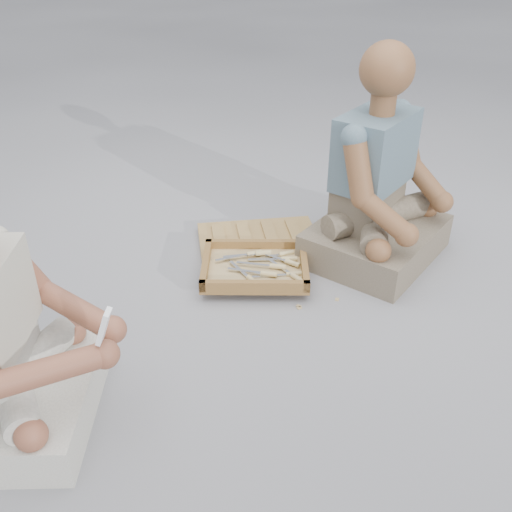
{
  "coord_description": "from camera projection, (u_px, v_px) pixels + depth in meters",
  "views": [
    {
      "loc": [
        -0.3,
        -1.69,
        1.41
      ],
      "look_at": [
        -0.02,
        0.12,
        0.3
      ],
      "focal_mm": 40.0,
      "sensor_mm": 36.0,
      "label": 1
    }
  ],
  "objects": [
    {
      "name": "wood_chip_3",
      "position": [
        280.0,
        235.0,
        2.89
      ],
      "size": [
        0.02,
        0.02,
        0.0
      ],
      "primitive_type": "cube",
      "rotation": [
        0.0,
        0.0,
        3.03
      ],
      "color": "tan",
      "rests_on": "ground"
    },
    {
      "name": "wood_chip_0",
      "position": [
        245.0,
        240.0,
        2.85
      ],
      "size": [
        0.02,
        0.02,
        0.0
      ],
      "primitive_type": "cube",
      "rotation": [
        0.0,
        0.0,
        0.33
      ],
      "color": "tan",
      "rests_on": "ground"
    },
    {
      "name": "tool_tray",
      "position": [
        255.0,
        267.0,
        2.53
      ],
      "size": [
        0.51,
        0.44,
        0.06
      ],
      "rotation": [
        0.0,
        0.0,
        -0.16
      ],
      "color": "brown",
      "rests_on": "carved_panel"
    },
    {
      "name": "carved_panel",
      "position": [
        259.0,
        241.0,
        2.81
      ],
      "size": [
        0.58,
        0.39,
        0.04
      ],
      "primitive_type": "cube",
      "rotation": [
        0.0,
        0.0,
        -0.0
      ],
      "color": "olive",
      "rests_on": "ground"
    },
    {
      "name": "wood_chip_10",
      "position": [
        292.0,
        269.0,
        2.62
      ],
      "size": [
        0.02,
        0.02,
        0.0
      ],
      "primitive_type": "cube",
      "rotation": [
        0.0,
        0.0,
        1.61
      ],
      "color": "tan",
      "rests_on": "ground"
    },
    {
      "name": "chisel_9",
      "position": [
        289.0,
        274.0,
        2.47
      ],
      "size": [
        0.22,
        0.02,
        0.02
      ],
      "rotation": [
        0.0,
        0.0,
        -0.02
      ],
      "color": "silver",
      "rests_on": "tool_tray"
    },
    {
      "name": "chisel_3",
      "position": [
        284.0,
        259.0,
        2.57
      ],
      "size": [
        0.22,
        0.04,
        0.02
      ],
      "rotation": [
        0.0,
        0.0,
        -0.11
      ],
      "color": "silver",
      "rests_on": "tool_tray"
    },
    {
      "name": "wood_chip_7",
      "position": [
        299.0,
        306.0,
        2.38
      ],
      "size": [
        0.02,
        0.02,
        0.0
      ],
      "primitive_type": "cube",
      "rotation": [
        0.0,
        0.0,
        2.45
      ],
      "color": "tan",
      "rests_on": "ground"
    },
    {
      "name": "wood_chip_11",
      "position": [
        337.0,
        299.0,
        2.42
      ],
      "size": [
        0.02,
        0.02,
        0.0
      ],
      "primitive_type": "cube",
      "rotation": [
        0.0,
        0.0,
        1.17
      ],
      "color": "tan",
      "rests_on": "ground"
    },
    {
      "name": "chisel_2",
      "position": [
        259.0,
        253.0,
        2.59
      ],
      "size": [
        0.22,
        0.03,
        0.02
      ],
      "rotation": [
        0.0,
        0.0,
        0.04
      ],
      "color": "silver",
      "rests_on": "tool_tray"
    },
    {
      "name": "ground",
      "position": [
        267.0,
        338.0,
        2.2
      ],
      "size": [
        60.0,
        60.0,
        0.0
      ],
      "primitive_type": "plane",
      "color": "#96969B",
      "rests_on": "ground"
    },
    {
      "name": "wood_chip_14",
      "position": [
        281.0,
        276.0,
        2.57
      ],
      "size": [
        0.02,
        0.02,
        0.0
      ],
      "primitive_type": "cube",
      "rotation": [
        0.0,
        0.0,
        0.67
      ],
      "color": "tan",
      "rests_on": "ground"
    },
    {
      "name": "craftsman",
      "position": [
        7.0,
        348.0,
        1.71
      ],
      "size": [
        0.6,
        0.6,
        0.85
      ],
      "rotation": [
        0.0,
        0.0,
        -1.7
      ],
      "color": "beige",
      "rests_on": "ground"
    },
    {
      "name": "companion",
      "position": [
        379.0,
        192.0,
        2.57
      ],
      "size": [
        0.8,
        0.79,
        0.98
      ],
      "rotation": [
        0.0,
        0.0,
        3.92
      ],
      "color": "#776955",
      "rests_on": "ground"
    },
    {
      "name": "chisel_4",
      "position": [
        250.0,
        278.0,
        2.43
      ],
      "size": [
        0.1,
        0.21,
        0.02
      ],
      "rotation": [
        0.0,
        0.0,
        -1.16
      ],
      "color": "silver",
      "rests_on": "tool_tray"
    },
    {
      "name": "wood_chip_9",
      "position": [
        247.0,
        249.0,
        2.77
      ],
      "size": [
        0.02,
        0.02,
        0.0
      ],
      "primitive_type": "cube",
      "rotation": [
        0.0,
        0.0,
        0.5
      ],
      "color": "tan",
      "rests_on": "ground"
    },
    {
      "name": "wood_chip_6",
      "position": [
        272.0,
        249.0,
        2.77
      ],
      "size": [
        0.02,
        0.02,
        0.0
      ],
      "primitive_type": "cube",
      "rotation": [
        0.0,
        0.0,
        0.19
      ],
      "color": "tan",
      "rests_on": "ground"
    },
    {
      "name": "wood_chip_2",
      "position": [
        298.0,
        282.0,
        2.53
      ],
      "size": [
        0.02,
        0.02,
        0.0
      ],
      "primitive_type": "cube",
      "rotation": [
        0.0,
        0.0,
        2.37
      ],
      "color": "tan",
      "rests_on": "ground"
    },
    {
      "name": "wood_chip_1",
      "position": [
        288.0,
        263.0,
        2.67
      ],
      "size": [
        0.02,
        0.02,
        0.0
      ],
      "primitive_type": "cube",
      "rotation": [
        0.0,
        0.0,
        1.34
      ],
      "color": "tan",
      "rests_on": "ground"
    },
    {
      "name": "wood_chip_13",
      "position": [
        267.0,
        268.0,
        2.63
      ],
      "size": [
        0.02,
        0.02,
        0.0
      ],
      "primitive_type": "cube",
      "rotation": [
        0.0,
        0.0,
        1.31
      ],
      "color": "tan",
      "rests_on": "ground"
    },
    {
      "name": "wood_chip_5",
      "position": [
        249.0,
        263.0,
        2.66
      ],
      "size": [
        0.02,
        0.02,
        0.0
      ],
      "primitive_type": "cube",
      "rotation": [
        0.0,
        0.0,
        0.11
      ],
      "color": "tan",
      "rests_on": "ground"
    },
    {
      "name": "wood_chip_8",
      "position": [
        287.0,
        258.0,
        2.7
      ],
      "size": [
        0.02,
        0.02,
        0.0
      ],
      "primitive_type": "cube",
      "rotation": [
        0.0,
        0.0,
        1.55
      ],
      "color": "tan",
      "rests_on": "ground"
    },
    {
      "name": "chisel_5",
      "position": [
        250.0,
        254.0,
        2.59
      ],
      "size": [
        0.22,
        0.06,
        0.02
      ],
      "rotation": [
        0.0,
        0.0,
        0.2
      ],
      "color": "silver",
      "rests_on": "tool_tray"
    },
    {
      "name": "chisel_7",
      "position": [
        288.0,
        262.0,
        2.54
      ],
      "size": [
        0.17,
        0.16,
        0.02
      ],
      "rotation": [
        0.0,
        0.0,
        -0.75
      ],
      "color": "silver",
      "rests_on": "tool_tray"
    },
    {
      "name": "mobile_phone",
      "position": [
        104.0,
        326.0,
        1.6
      ],
      "size": [
        0.06,
        0.06,
        0.11
      ],
      "rotation": [
        -0.35,
        0.0,
        -1.76
      ],
      "color": "white",
      "rests_on": "craftsman"
    },
    {
      "name": "chisel_1",
      "position": [
        273.0,
        266.0,
        2.5
      ],
      "size": [
        0.21,
        0.09,
        0.02
      ],
      "rotation": [
        0.0,
        0.0,
        -0.34
      ],
      "color": "silver",
      "rests_on": "tool_tray"
    },
    {
      "name": "wood_chip_12",
      "position": [
        309.0,
        238.0,
        2.87
      ],
      "size": [
        0.02,
        0.02,
        0.0
      ],
      "primitive_type": "cube",
      "rotation": [
        0.0,
        0.0,
        1.6
      ],
      "color": "tan",
      "rests_on": "ground"
    },
    {
      "name": "chisel_0",
      "position": [
        294.0,
        276.0,
        2.44
      ],
      "size": [
        0.12,
        0.2,
        0.02
      ],
      "rotation": [
        0.0,
        0.0,
        -1.07
      ],
      "color": "silver",
      "rests_on": "tool_tray"
    },
    {
      "name": "chisel_8",
      "position": [
        282.0,
        254.0,
        2.61
      ],
      "size": [
        0.22,
        0.06,
        0.02
      ],
      "rotation": [
        0.0,
        0.0,
        0.17
      ],
      "color": "silver",
      "rests_on": "tool_tray"
    },
    {
      "name": "chisel_6",
      "position": [
        264.0,
        273.0,
        2.46
      ],
      "size": [
        0.21,
        0.1,
        0.02
      ],
      "rotation": [
        0.0,
        0.0,
        -0.4
      ],
      "color": "silver",
      "rests_on": "tool_tray"
    },
    {
      "name": "wood_chip_4",
      "position": [
        299.0,
        308.0,
        2.36
      ],
      "size": [
        0.02,
        0.02,
        0.0
      ],
      "primitive_type": "cube",
      "rotation": [
        0.0,
        0.0,
        0.43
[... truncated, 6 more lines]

